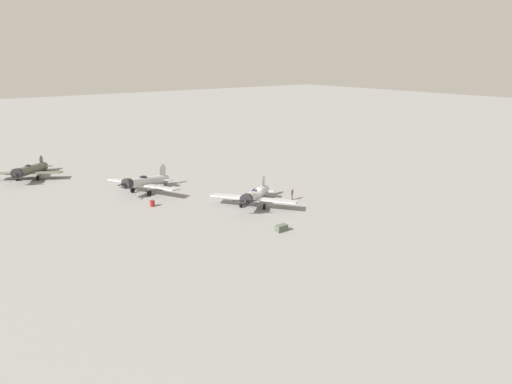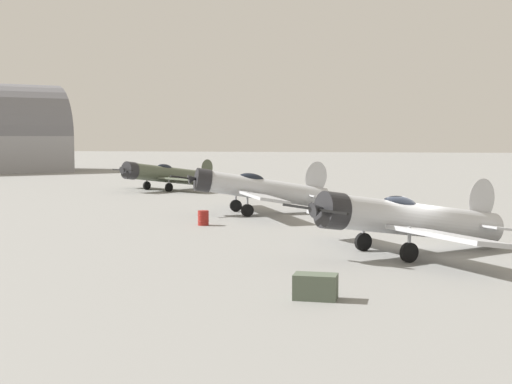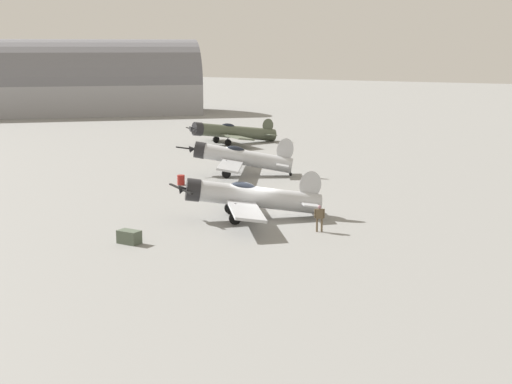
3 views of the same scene
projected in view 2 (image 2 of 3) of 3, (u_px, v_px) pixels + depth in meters
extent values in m
plane|color=gray|center=(415.00, 254.00, 30.39)|extent=(400.00, 400.00, 0.00)
cylinder|color=#B7BABF|center=(416.00, 220.00, 30.28)|extent=(6.38, 8.02, 2.60)
cylinder|color=#232326|center=(332.00, 211.00, 28.40)|extent=(1.86, 1.77, 1.61)
cone|color=#232326|center=(318.00, 209.00, 28.11)|extent=(0.88, 0.88, 0.70)
cube|color=black|center=(315.00, 209.00, 28.05)|extent=(1.58, 2.77, 0.31)
ellipsoid|color=black|center=(399.00, 204.00, 29.84)|extent=(1.66, 1.88, 0.91)
cube|color=#ADAFB5|center=(396.00, 227.00, 29.84)|extent=(10.54, 8.43, 0.45)
ellipsoid|color=#B7BABF|center=(482.00, 200.00, 31.83)|extent=(1.13, 1.48, 2.10)
cube|color=#ADAFB5|center=(478.00, 225.00, 31.83)|extent=(3.40, 2.90, 0.25)
cylinder|color=#999BA0|center=(409.00, 240.00, 28.20)|extent=(0.14, 0.14, 1.04)
cylinder|color=black|center=(409.00, 252.00, 28.24)|extent=(0.63, 0.76, 0.80)
cylinder|color=#999BA0|center=(363.00, 230.00, 31.06)|extent=(0.14, 0.14, 1.04)
cylinder|color=black|center=(363.00, 242.00, 31.10)|extent=(0.63, 0.76, 0.80)
cylinder|color=black|center=(490.00, 244.00, 32.22)|extent=(0.25, 0.29, 0.28)
cylinder|color=#B7BABF|center=(264.00, 189.00, 46.17)|extent=(4.89, 8.38, 2.71)
cylinder|color=#232326|center=(203.00, 180.00, 45.08)|extent=(1.81, 1.64, 1.60)
cone|color=#232326|center=(193.00, 179.00, 44.90)|extent=(0.83, 0.84, 0.69)
cube|color=black|center=(190.00, 179.00, 44.86)|extent=(1.88, 2.18, 0.53)
ellipsoid|color=black|center=(252.00, 179.00, 45.89)|extent=(1.45, 1.94, 0.94)
cube|color=#ADAFB5|center=(249.00, 193.00, 45.92)|extent=(11.74, 6.77, 0.47)
ellipsoid|color=#B7BABF|center=(316.00, 177.00, 47.02)|extent=(0.88, 1.70, 2.31)
cube|color=#ADAFB5|center=(313.00, 195.00, 47.07)|extent=(3.55, 2.44, 0.27)
cylinder|color=#999BA0|center=(247.00, 201.00, 44.30)|extent=(0.14, 0.14, 1.19)
cylinder|color=black|center=(247.00, 210.00, 44.34)|extent=(0.52, 0.81, 0.80)
cylinder|color=#999BA0|center=(236.00, 197.00, 47.34)|extent=(0.14, 0.14, 1.19)
cylinder|color=black|center=(236.00, 206.00, 47.39)|extent=(0.52, 0.81, 0.80)
cylinder|color=black|center=(323.00, 210.00, 47.32)|extent=(0.21, 0.30, 0.28)
cylinder|color=#4C5442|center=(173.00, 175.00, 66.96)|extent=(9.51, 6.98, 2.73)
cylinder|color=#232326|center=(130.00, 171.00, 63.34)|extent=(1.78, 1.92, 1.68)
cone|color=#232326|center=(124.00, 170.00, 62.86)|extent=(0.89, 0.90, 0.72)
cube|color=black|center=(123.00, 170.00, 62.76)|extent=(1.67, 2.42, 0.12)
ellipsoid|color=black|center=(165.00, 168.00, 66.16)|extent=(1.90, 1.61, 0.89)
cube|color=#565E4C|center=(163.00, 178.00, 66.09)|extent=(7.44, 9.77, 0.43)
ellipsoid|color=#4C5442|center=(207.00, 168.00, 70.05)|extent=(1.48, 1.03, 1.83)
cube|color=#565E4C|center=(206.00, 178.00, 69.98)|extent=(2.80, 3.44, 0.24)
cylinder|color=#999BA0|center=(169.00, 182.00, 64.54)|extent=(0.14, 0.14, 0.94)
cylinder|color=black|center=(169.00, 187.00, 64.57)|extent=(0.78, 0.61, 0.80)
cylinder|color=#999BA0|center=(147.00, 181.00, 66.79)|extent=(0.14, 0.14, 0.94)
cylinder|color=black|center=(147.00, 186.00, 66.82)|extent=(0.78, 0.61, 0.80)
cylinder|color=black|center=(212.00, 186.00, 70.63)|extent=(0.29, 0.24, 0.28)
cube|color=#4C5647|center=(315.00, 287.00, 21.83)|extent=(0.84, 1.36, 0.79)
cylinder|color=maroon|center=(203.00, 218.00, 40.08)|extent=(0.62, 0.62, 0.83)
torus|color=maroon|center=(203.00, 215.00, 40.07)|extent=(0.65, 0.65, 0.04)
torus|color=maroon|center=(203.00, 221.00, 40.09)|extent=(0.65, 0.65, 0.04)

